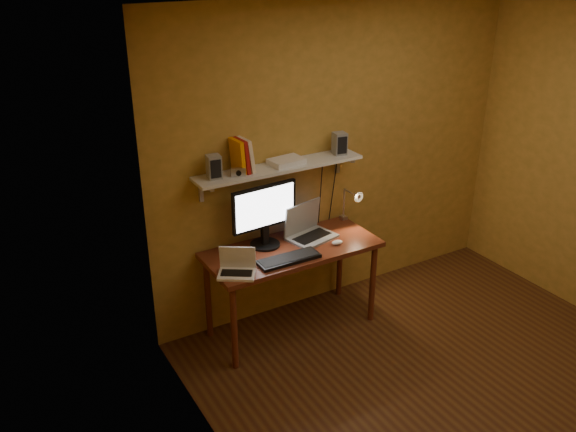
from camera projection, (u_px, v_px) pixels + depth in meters
room at (482, 227)px, 3.87m from camera, size 3.44×3.24×2.64m
desk at (292, 257)px, 4.85m from camera, size 1.40×0.60×0.75m
wall_shelf at (280, 168)px, 4.71m from camera, size 1.40×0.25×0.21m
monitor at (265, 213)px, 4.73m from camera, size 0.56×0.25×0.51m
laptop at (308, 228)px, 4.96m from camera, size 0.43×0.35×0.28m
netbook at (237, 266)px, 4.42m from camera, size 0.33×0.30×0.20m
keyboard at (289, 259)px, 4.61m from camera, size 0.50×0.17×0.03m
mouse at (337, 242)px, 4.86m from camera, size 0.10×0.07×0.03m
desk_lamp at (352, 201)px, 5.13m from camera, size 0.09×0.23×0.38m
speaker_left at (214, 167)px, 4.42m from camera, size 0.11×0.11×0.18m
speaker_right at (340, 144)px, 4.92m from camera, size 0.12×0.12×0.18m
books at (242, 156)px, 4.53m from camera, size 0.14×0.18×0.26m
shelf_camera at (238, 172)px, 4.48m from camera, size 0.11×0.07×0.07m
router at (286, 161)px, 4.73m from camera, size 0.28×0.20×0.04m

